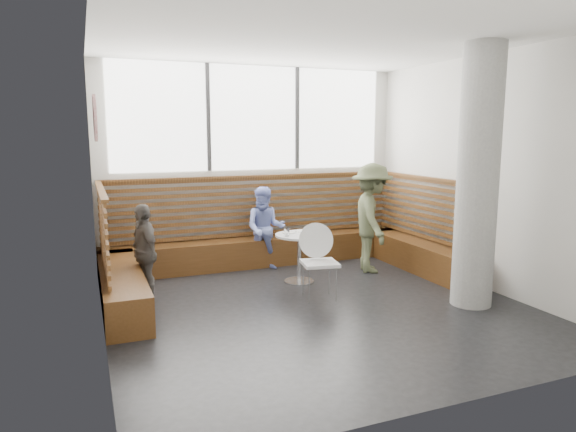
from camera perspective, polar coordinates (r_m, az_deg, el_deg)
name	(u,v)px	position (r m, az deg, el deg)	size (l,w,h in m)	color
room	(319,179)	(6.14, 3.46, 4.16)	(5.00, 5.00, 3.20)	silver
booth	(269,246)	(7.95, -2.08, -3.39)	(5.00, 2.50, 1.44)	#472A11
concrete_column	(478,178)	(6.67, 20.33, 3.99)	(0.50, 0.50, 3.20)	gray
wall_art	(95,118)	(5.93, -20.66, 10.16)	(0.50, 0.50, 0.03)	white
cafe_table	(299,248)	(7.38, 1.26, -3.56)	(0.69, 0.69, 0.71)	silver
cafe_chair	(317,255)	(6.71, 3.27, -4.33)	(0.47, 0.46, 0.97)	white
adult_man	(372,218)	(8.02, 9.28, -0.20)	(1.09, 0.63, 1.69)	#535B3D
child_back	(265,228)	(8.08, -2.54, -1.38)	(0.64, 0.50, 1.31)	#899AED
child_left	(144,252)	(6.87, -15.69, -3.87)	(0.73, 0.31, 1.25)	#5A5652
plate_near	(289,232)	(7.43, 0.08, -1.84)	(0.20, 0.20, 0.01)	white
plate_far	(302,231)	(7.54, 1.53, -1.67)	(0.21, 0.21, 0.01)	white
glass_left	(287,232)	(7.21, -0.13, -1.77)	(0.07, 0.07, 0.12)	white
glass_mid	(307,231)	(7.30, 2.16, -1.68)	(0.07, 0.07, 0.11)	white
glass_right	(313,228)	(7.49, 2.77, -1.36)	(0.07, 0.07, 0.12)	white
menu_card	(308,236)	(7.22, 2.19, -2.20)	(0.20, 0.14, 0.00)	#A5C64C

